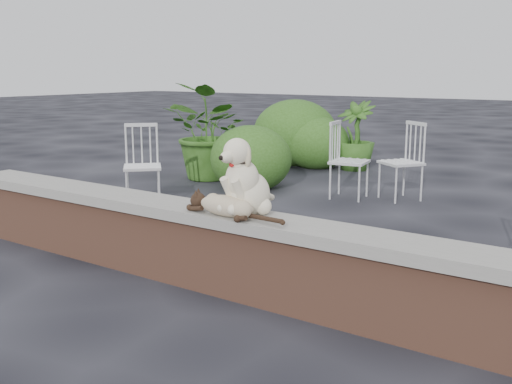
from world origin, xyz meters
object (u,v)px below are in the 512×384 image
Objects in this scene: dog at (249,175)px; potted_plant_a at (211,132)px; chair_a at (142,165)px; chair_e at (349,160)px; potted_plant_b at (355,135)px; cat at (226,205)px; chair_b at (401,161)px.

potted_plant_a is at bearing 141.32° from dog.
potted_plant_a reaches higher than chair_a.
potted_plant_b is at bearing 14.20° from chair_e.
dog is 5.60m from potted_plant_b.
dog is at bearing -71.91° from potted_plant_b.
potted_plant_a reaches higher than dog.
chair_a is 1.00× the size of chair_e.
dog reaches higher than chair_a.
cat is 0.70× the size of potted_plant_a.
potted_plant_b is at bearing 31.11° from chair_a.
chair_b is (-0.31, 3.60, -0.38)m from dog.
dog is 3.63m from chair_b.
chair_b and chair_e have the same top height.
cat is 1.02× the size of chair_b.
dog is at bearing -175.03° from chair_e.
potted_plant_a is 1.27× the size of potted_plant_b.
chair_b is 2.24m from potted_plant_b.
dog is at bearing -76.20° from chair_a.
chair_e is 0.87× the size of potted_plant_b.
chair_e is at bearing -1.27° from chair_a.
chair_e is (-0.78, 3.47, -0.19)m from cat.
cat is 1.02× the size of chair_e.
potted_plant_b reaches higher than chair_e.
potted_plant_a is (-2.74, -0.24, 0.22)m from chair_b.
chair_a and chair_e have the same top height.
chair_b is at bearing 102.57° from cat.
chair_a reaches higher than cat.
chair_a is 2.48m from chair_e.
dog is 0.25m from cat.
chair_e is at bearing 111.70° from cat.
dog is at bearing -50.96° from chair_b.
cat is 3.11m from chair_a.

